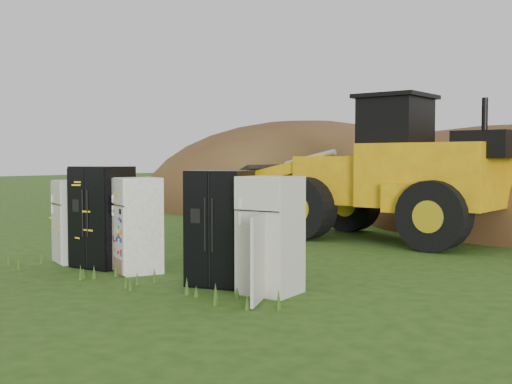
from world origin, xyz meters
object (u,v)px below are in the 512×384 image
(fridge_black_right, at_px, (220,228))
(fridge_leftmost, at_px, (75,221))
(fridge_black_side, at_px, (102,217))
(fridge_sticker, at_px, (138,225))
(fridge_open_door, at_px, (270,235))
(wheel_loader, at_px, (362,168))

(fridge_black_right, bearing_deg, fridge_leftmost, 163.87)
(fridge_black_side, relative_size, fridge_sticker, 1.11)
(fridge_open_door, bearing_deg, fridge_black_right, 173.94)
(fridge_leftmost, relative_size, fridge_sticker, 0.95)
(fridge_black_side, relative_size, fridge_open_door, 1.07)
(fridge_black_right, bearing_deg, fridge_black_side, 164.34)
(fridge_black_side, height_order, wheel_loader, wheel_loader)
(fridge_leftmost, relative_size, fridge_black_side, 0.85)
(fridge_sticker, distance_m, wheel_loader, 6.99)
(fridge_sticker, distance_m, fridge_open_door, 2.91)
(fridge_leftmost, distance_m, wheel_loader, 7.41)
(fridge_leftmost, xyz_separation_m, wheel_loader, (2.52, 6.90, 0.99))
(fridge_open_door, height_order, wheel_loader, wheel_loader)
(wheel_loader, bearing_deg, fridge_leftmost, -109.98)
(fridge_black_right, xyz_separation_m, fridge_open_door, (1.03, -0.01, -0.04))
(fridge_sticker, relative_size, wheel_loader, 0.23)
(fridge_sticker, relative_size, fridge_black_right, 0.92)
(fridge_open_door, bearing_deg, fridge_black_side, 175.63)
(fridge_sticker, bearing_deg, wheel_loader, 107.98)
(fridge_leftmost, height_order, fridge_sticker, fridge_sticker)
(wheel_loader, bearing_deg, fridge_open_door, -71.93)
(fridge_sticker, bearing_deg, fridge_black_right, 25.49)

